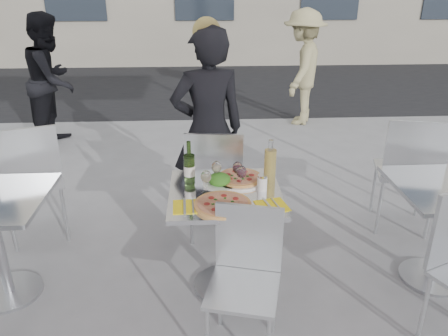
{
  "coord_description": "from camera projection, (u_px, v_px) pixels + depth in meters",
  "views": [
    {
      "loc": [
        -0.15,
        -2.52,
        2.01
      ],
      "look_at": [
        0.0,
        0.15,
        0.85
      ],
      "focal_mm": 35.0,
      "sensor_mm": 36.0,
      "label": 1
    }
  ],
  "objects": [
    {
      "name": "wineglass_white_a",
      "position": [
        206.0,
        177.0,
        2.75
      ],
      "size": [
        0.07,
        0.07,
        0.16
      ],
      "color": "white",
      "rests_on": "main_table"
    },
    {
      "name": "pedestrian_b",
      "position": [
        302.0,
        68.0,
        6.34
      ],
      "size": [
        0.98,
        1.22,
        1.65
      ],
      "primitive_type": "imported",
      "rotation": [
        0.0,
        0.0,
        4.32
      ],
      "color": "tan",
      "rests_on": "ground"
    },
    {
      "name": "wine_bottle",
      "position": [
        189.0,
        167.0,
        2.89
      ],
      "size": [
        0.08,
        0.08,
        0.29
      ],
      "color": "#35541F",
      "rests_on": "main_table"
    },
    {
      "name": "ground",
      "position": [
        225.0,
        286.0,
        3.11
      ],
      "size": [
        80.0,
        80.0,
        0.0
      ],
      "primitive_type": "plane",
      "color": "slate"
    },
    {
      "name": "wineglass_red_b",
      "position": [
        238.0,
        169.0,
        2.88
      ],
      "size": [
        0.07,
        0.07,
        0.16
      ],
      "color": "white",
      "rests_on": "main_table"
    },
    {
      "name": "chair_near",
      "position": [
        246.0,
        268.0,
        2.47
      ],
      "size": [
        0.47,
        0.48,
        0.85
      ],
      "rotation": [
        0.0,
        0.0,
        -0.25
      ],
      "color": "silver",
      "rests_on": "ground"
    },
    {
      "name": "napkin_left",
      "position": [
        188.0,
        206.0,
        2.62
      ],
      "size": [
        0.19,
        0.2,
        0.01
      ],
      "rotation": [
        0.0,
        0.0,
        0.04
      ],
      "color": "yellow",
      "rests_on": "main_table"
    },
    {
      "name": "side_chair_lfar",
      "position": [
        31.0,
        175.0,
        3.41
      ],
      "size": [
        0.6,
        0.61,
        1.02
      ],
      "rotation": [
        0.0,
        0.0,
        3.49
      ],
      "color": "silver",
      "rests_on": "ground"
    },
    {
      "name": "napkin_right",
      "position": [
        272.0,
        206.0,
        2.63
      ],
      "size": [
        0.21,
        0.21,
        0.01
      ],
      "rotation": [
        0.0,
        0.0,
        0.22
      ],
      "color": "yellow",
      "rests_on": "main_table"
    },
    {
      "name": "chair_far",
      "position": [
        215.0,
        177.0,
        3.45
      ],
      "size": [
        0.48,
        0.5,
        0.97
      ],
      "rotation": [
        0.0,
        0.0,
        3.04
      ],
      "color": "silver",
      "rests_on": "ground"
    },
    {
      "name": "wineglass_red_a",
      "position": [
        241.0,
        173.0,
        2.82
      ],
      "size": [
        0.07,
        0.07,
        0.16
      ],
      "color": "white",
      "rests_on": "main_table"
    },
    {
      "name": "woman_diner",
      "position": [
        208.0,
        130.0,
        3.64
      ],
      "size": [
        0.69,
        0.53,
        1.7
      ],
      "primitive_type": "imported",
      "rotation": [
        0.0,
        0.0,
        3.36
      ],
      "color": "black",
      "rests_on": "ground"
    },
    {
      "name": "pizza_far",
      "position": [
        240.0,
        178.0,
        2.96
      ],
      "size": [
        0.34,
        0.34,
        0.03
      ],
      "color": "white",
      "rests_on": "main_table"
    },
    {
      "name": "side_table_right",
      "position": [
        445.0,
        214.0,
        2.97
      ],
      "size": [
        0.72,
        0.72,
        0.75
      ],
      "color": "#B7BABF",
      "rests_on": "ground"
    },
    {
      "name": "carafe",
      "position": [
        270.0,
        164.0,
        2.92
      ],
      "size": [
        0.08,
        0.08,
        0.29
      ],
      "color": "#DDC35E",
      "rests_on": "main_table"
    },
    {
      "name": "side_chair_rfar",
      "position": [
        409.0,
        166.0,
        3.56
      ],
      "size": [
        0.57,
        0.58,
        1.02
      ],
      "rotation": [
        0.0,
        0.0,
        2.89
      ],
      "color": "silver",
      "rests_on": "ground"
    },
    {
      "name": "pedestrian_a",
      "position": [
        52.0,
        80.0,
        5.52
      ],
      "size": [
        0.7,
        0.86,
        1.66
      ],
      "primitive_type": "imported",
      "rotation": [
        0.0,
        0.0,
        1.48
      ],
      "color": "black",
      "rests_on": "ground"
    },
    {
      "name": "pizza_near",
      "position": [
        223.0,
        204.0,
        2.63
      ],
      "size": [
        0.35,
        0.35,
        0.02
      ],
      "color": "#E0A557",
      "rests_on": "main_table"
    },
    {
      "name": "salad_plate",
      "position": [
        219.0,
        181.0,
        2.88
      ],
      "size": [
        0.22,
        0.22,
        0.09
      ],
      "color": "white",
      "rests_on": "main_table"
    },
    {
      "name": "wineglass_white_b",
      "position": [
        216.0,
        168.0,
        2.89
      ],
      "size": [
        0.07,
        0.07,
        0.16
      ],
      "color": "white",
      "rests_on": "main_table"
    },
    {
      "name": "main_table",
      "position": [
        225.0,
        220.0,
        2.9
      ],
      "size": [
        0.72,
        0.72,
        0.75
      ],
      "color": "#B7BABF",
      "rests_on": "ground"
    },
    {
      "name": "sugar_shaker",
      "position": [
        262.0,
        183.0,
        2.81
      ],
      "size": [
        0.06,
        0.06,
        0.11
      ],
      "color": "white",
      "rests_on": "main_table"
    },
    {
      "name": "street_asphalt",
      "position": [
        207.0,
        84.0,
        9.06
      ],
      "size": [
        24.0,
        5.0,
        0.0
      ],
      "primitive_type": "cube",
      "color": "black",
      "rests_on": "ground"
    }
  ]
}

